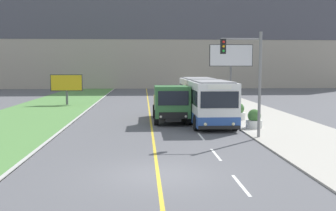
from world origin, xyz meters
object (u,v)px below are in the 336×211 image
(billboard_small, at_px, (67,84))
(planter_round_far, at_px, (218,102))
(billboard_large, at_px, (231,57))
(planter_round_third, at_px, (227,107))
(dump_truck, at_px, (171,104))
(traffic_light_mast, at_px, (248,71))
(planter_round_second, at_px, (238,112))
(city_bus, at_px, (204,99))
(planter_round_near, at_px, (254,120))

(billboard_small, height_order, planter_round_far, billboard_small)
(billboard_large, relative_size, planter_round_third, 5.12)
(planter_round_far, bearing_deg, dump_truck, -119.91)
(traffic_light_mast, relative_size, planter_round_third, 4.59)
(dump_truck, relative_size, billboard_small, 1.96)
(dump_truck, bearing_deg, billboard_small, 126.12)
(billboard_small, xyz_separation_m, planter_round_far, (14.79, -4.84, -1.54))
(planter_round_second, distance_m, planter_round_third, 3.88)
(planter_round_second, bearing_deg, city_bus, 170.81)
(billboard_small, xyz_separation_m, planter_round_near, (14.92, -16.49, -1.59))
(planter_round_near, bearing_deg, planter_round_second, 91.11)
(planter_round_near, height_order, planter_round_second, planter_round_second)
(planter_round_third, bearing_deg, planter_round_near, -89.50)
(planter_round_near, relative_size, planter_round_second, 0.96)
(traffic_light_mast, bearing_deg, city_bus, 99.34)
(dump_truck, height_order, billboard_large, billboard_large)
(dump_truck, xyz_separation_m, traffic_light_mast, (3.77, -6.27, 2.40))
(city_bus, bearing_deg, planter_round_far, 71.70)
(dump_truck, distance_m, billboard_large, 20.69)
(traffic_light_mast, xyz_separation_m, planter_round_near, (1.32, 3.26, -3.13))
(planter_round_far, bearing_deg, billboard_large, 71.06)
(traffic_light_mast, distance_m, planter_round_far, 15.27)
(traffic_light_mast, height_order, planter_round_third, traffic_light_mast)
(billboard_large, relative_size, planter_round_second, 5.29)
(billboard_large, xyz_separation_m, planter_round_second, (-3.36, -17.69, -4.39))
(traffic_light_mast, relative_size, planter_round_second, 4.74)
(billboard_large, distance_m, planter_round_third, 14.87)
(planter_round_second, xyz_separation_m, planter_round_third, (0.01, 3.88, 0.02))
(traffic_light_mast, height_order, planter_round_far, traffic_light_mast)
(planter_round_near, bearing_deg, planter_round_far, 90.62)
(dump_truck, xyz_separation_m, planter_round_second, (5.02, 0.87, -0.70))
(planter_round_second, height_order, planter_round_third, planter_round_third)
(city_bus, xyz_separation_m, planter_round_far, (2.44, 7.37, -0.90))
(dump_truck, height_order, planter_round_near, dump_truck)
(traffic_light_mast, xyz_separation_m, planter_round_second, (1.25, 7.14, -3.11))
(planter_round_far, bearing_deg, planter_round_near, -89.38)
(billboard_large, distance_m, planter_round_second, 18.53)
(billboard_small, distance_m, planter_round_third, 17.29)
(planter_round_third, bearing_deg, traffic_light_mast, -96.48)
(billboard_large, relative_size, planter_round_far, 5.02)
(billboard_small, relative_size, planter_round_near, 2.75)
(planter_round_near, distance_m, planter_round_second, 3.88)
(dump_truck, distance_m, planter_round_far, 9.98)
(city_bus, xyz_separation_m, planter_round_near, (2.56, -4.29, -0.95))
(traffic_light_mast, xyz_separation_m, billboard_large, (4.60, 24.83, 1.28))
(billboard_large, relative_size, billboard_small, 2.00)
(traffic_light_mast, bearing_deg, planter_round_far, 85.42)
(billboard_small, bearing_deg, planter_round_far, -18.10)
(city_bus, distance_m, dump_truck, 2.84)
(planter_round_far, bearing_deg, planter_round_third, -89.16)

